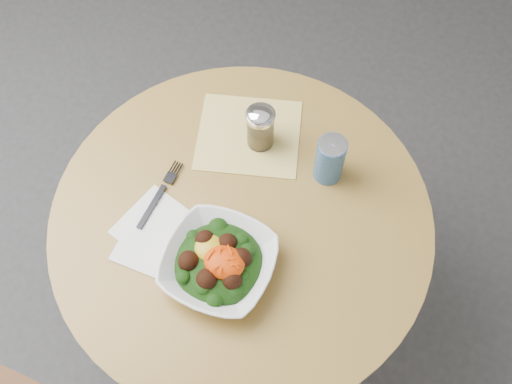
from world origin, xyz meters
TOP-DOWN VIEW (x-y plane):
  - ground at (0.00, 0.00)m, footprint 6.00×6.00m
  - table at (0.00, 0.00)m, footprint 0.90×0.90m
  - cloth_napkin at (-0.06, 0.22)m, footprint 0.30×0.29m
  - paper_napkins at (-0.17, -0.11)m, footprint 0.20×0.22m
  - salad_bowl at (-0.00, -0.14)m, footprint 0.26×0.26m
  - fork at (-0.20, -0.01)m, footprint 0.04×0.20m
  - spice_shaker at (-0.03, 0.21)m, footprint 0.07×0.07m
  - beverage_can at (0.16, 0.18)m, footprint 0.07×0.07m

SIDE VIEW (x-z plane):
  - ground at x=0.00m, z-range 0.00..0.00m
  - table at x=0.00m, z-range 0.18..0.93m
  - cloth_napkin at x=-0.06m, z-range 0.75..0.75m
  - paper_napkins at x=-0.17m, z-range 0.75..0.75m
  - fork at x=-0.20m, z-range 0.75..0.76m
  - salad_bowl at x=0.00m, z-range 0.74..0.83m
  - spice_shaker at x=-0.03m, z-range 0.75..0.88m
  - beverage_can at x=0.16m, z-range 0.75..0.88m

